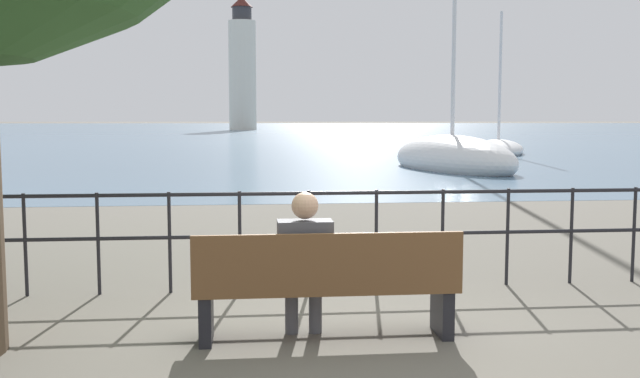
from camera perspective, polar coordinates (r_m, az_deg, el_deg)
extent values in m
plane|color=#605B51|center=(5.98, 0.49, -11.81)|extent=(1000.00, 1000.00, 0.00)
cube|color=slate|center=(164.95, -5.56, 4.97)|extent=(600.00, 300.00, 0.01)
cube|color=brown|center=(5.87, 0.49, -7.85)|extent=(2.15, 0.45, 0.05)
cube|color=brown|center=(5.61, 0.73, -5.85)|extent=(2.15, 0.04, 0.45)
cube|color=black|center=(5.90, -9.09, -10.10)|extent=(0.10, 0.41, 0.40)
cube|color=black|center=(6.10, 9.74, -9.58)|extent=(0.10, 0.41, 0.40)
cylinder|color=#4C4C51|center=(6.04, -2.29, -9.41)|extent=(0.11, 0.11, 0.45)
cylinder|color=#4C4C51|center=(6.06, -0.38, -9.37)|extent=(0.11, 0.11, 0.45)
cube|color=#4C4C51|center=(5.90, -1.27, -7.03)|extent=(0.38, 0.26, 0.14)
cube|color=#4C4C51|center=(5.77, -1.21, -5.13)|extent=(0.44, 0.24, 0.53)
sphere|color=tan|center=(5.71, -1.21, -1.34)|extent=(0.22, 0.22, 0.22)
cylinder|color=black|center=(7.79, -22.52, -4.16)|extent=(0.04, 0.04, 1.05)
cylinder|color=black|center=(7.62, -17.32, -4.21)|extent=(0.04, 0.04, 1.05)
cylinder|color=black|center=(7.51, -11.93, -4.22)|extent=(0.04, 0.04, 1.05)
cylinder|color=black|center=(7.46, -6.43, -4.19)|extent=(0.04, 0.04, 1.05)
cylinder|color=black|center=(7.49, -0.91, -4.12)|extent=(0.04, 0.04, 1.05)
cylinder|color=black|center=(7.58, 4.52, -4.01)|extent=(0.04, 0.04, 1.05)
cylinder|color=black|center=(7.74, 9.77, -3.88)|extent=(0.04, 0.04, 1.05)
cylinder|color=black|center=(7.96, 14.76, -3.72)|extent=(0.04, 0.04, 1.05)
cylinder|color=black|center=(8.24, 19.46, -3.55)|extent=(0.04, 0.04, 1.05)
cylinder|color=black|center=(8.57, 23.81, -3.36)|extent=(0.04, 0.04, 1.05)
cylinder|color=black|center=(7.42, -0.92, -0.35)|extent=(12.93, 0.04, 0.04)
cylinder|color=black|center=(7.48, -0.91, -3.72)|extent=(12.93, 0.04, 0.04)
ellipsoid|color=white|center=(25.66, 10.50, 2.31)|extent=(4.12, 7.62, 1.77)
ellipsoid|color=white|center=(37.87, 14.07, 3.06)|extent=(4.97, 7.62, 1.07)
cylinder|color=silver|center=(37.90, 14.21, 8.60)|extent=(0.14, 0.14, 6.69)
cylinder|color=silver|center=(117.62, -6.22, 8.99)|extent=(4.43, 4.43, 17.56)
cylinder|color=#2D2D33|center=(118.61, -6.27, 13.74)|extent=(3.10, 3.10, 2.14)
cone|color=#4C1E19|center=(118.90, -6.28, 14.66)|extent=(3.54, 3.54, 1.71)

